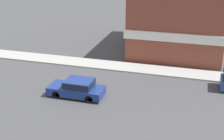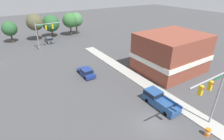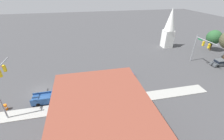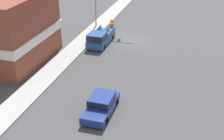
# 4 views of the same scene
# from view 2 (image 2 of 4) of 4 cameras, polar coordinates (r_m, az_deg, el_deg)

# --- Properties ---
(ground_plane) EXTENTS (200.00, 200.00, 0.00)m
(ground_plane) POSITION_cam_2_polar(r_m,az_deg,el_deg) (23.23, 13.43, -16.86)
(ground_plane) COLOR #424244
(sidewalk_curb) EXTENTS (2.40, 60.00, 0.14)m
(sidewalk_curb) POSITION_cam_2_polar(r_m,az_deg,el_deg) (26.84, 22.24, -11.39)
(sidewalk_curb) COLOR #9E9E99
(sidewalk_curb) RESTS_ON ground
(near_signal_assembly) EXTENTS (6.20, 0.49, 7.64)m
(near_signal_assembly) POSITION_cam_2_polar(r_m,az_deg,el_deg) (21.46, 29.78, -5.86)
(near_signal_assembly) COLOR gray
(near_signal_assembly) RESTS_ON ground
(far_signal_assembly) EXTENTS (6.37, 0.49, 6.91)m
(far_signal_assembly) POSITION_cam_2_polar(r_m,az_deg,el_deg) (48.99, -21.30, 12.07)
(far_signal_assembly) COLOR gray
(far_signal_assembly) RESTS_ON ground
(car_lead) EXTENTS (1.91, 4.55, 1.46)m
(car_lead) POSITION_cam_2_polar(r_m,az_deg,el_deg) (33.08, -8.40, -0.61)
(car_lead) COLOR black
(car_lead) RESTS_ON ground
(car_distant) EXTENTS (1.80, 4.51, 1.53)m
(car_distant) POSITION_cam_2_polar(r_m,az_deg,el_deg) (55.34, -19.84, 9.32)
(car_distant) COLOR black
(car_distant) RESTS_ON ground
(pickup_truck_parked) EXTENTS (2.02, 5.58, 1.86)m
(pickup_truck_parked) POSITION_cam_2_polar(r_m,az_deg,el_deg) (25.94, 14.77, -9.21)
(pickup_truck_parked) COLOR black
(pickup_truck_parked) RESTS_ON ground
(construction_barrel) EXTENTS (0.58, 0.58, 0.95)m
(construction_barrel) POSITION_cam_2_polar(r_m,az_deg,el_deg) (23.74, 28.74, -17.33)
(construction_barrel) COLOR orange
(construction_barrel) RESTS_ON ground
(corner_brick_building) EXTENTS (12.36, 10.08, 7.31)m
(corner_brick_building) POSITION_cam_2_polar(r_m,az_deg,el_deg) (35.67, 18.63, 5.24)
(corner_brick_building) COLOR brown
(corner_brick_building) RESTS_ON ground
(backdrop_tree_left_far) EXTENTS (4.12, 4.12, 6.16)m
(backdrop_tree_left_far) POSITION_cam_2_polar(r_m,az_deg,el_deg) (58.71, -30.48, 11.54)
(backdrop_tree_left_far) COLOR #4C3823
(backdrop_tree_left_far) RESTS_ON ground
(backdrop_tree_left_mid) EXTENTS (4.77, 4.77, 7.89)m
(backdrop_tree_left_mid) POSITION_cam_2_polar(r_m,az_deg,el_deg) (57.16, -23.90, 14.04)
(backdrop_tree_left_mid) COLOR #4C3823
(backdrop_tree_left_mid) RESTS_ON ground
(backdrop_tree_center) EXTENTS (5.19, 5.19, 6.97)m
(backdrop_tree_center) POSITION_cam_2_polar(r_m,az_deg,el_deg) (59.90, -19.34, 14.17)
(backdrop_tree_center) COLOR #4C3823
(backdrop_tree_center) RESTS_ON ground
(backdrop_tree_right_mid) EXTENTS (4.73, 4.73, 7.34)m
(backdrop_tree_right_mid) POSITION_cam_2_polar(r_m,az_deg,el_deg) (59.96, -13.60, 15.49)
(backdrop_tree_right_mid) COLOR #4C3823
(backdrop_tree_right_mid) RESTS_ON ground
(backdrop_tree_right_far) EXTENTS (4.56, 4.56, 7.18)m
(backdrop_tree_right_far) POSITION_cam_2_polar(r_m,az_deg,el_deg) (61.08, -11.72, 15.78)
(backdrop_tree_right_far) COLOR #4C3823
(backdrop_tree_right_far) RESTS_ON ground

